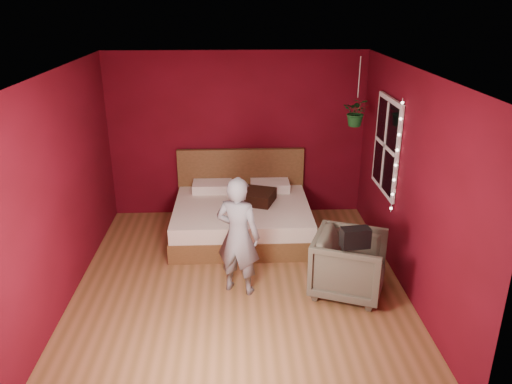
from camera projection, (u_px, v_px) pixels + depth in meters
floor at (240, 284)px, 6.22m from camera, size 4.50×4.50×0.00m
room_walls at (238, 155)px, 5.60m from camera, size 4.04×4.54×2.62m
window at (386, 146)px, 6.58m from camera, size 0.05×0.97×1.27m
fairy_lights at (396, 158)px, 6.09m from camera, size 0.04×0.04×1.45m
bed at (242, 215)px, 7.45m from camera, size 2.00×1.70×1.10m
person at (238, 236)px, 5.82m from camera, size 0.62×0.52×1.46m
armchair at (349, 264)px, 5.91m from camera, size 1.06×1.05×0.75m
handbag at (355, 238)px, 5.48m from camera, size 0.33×0.20×0.23m
throw_pillow at (257, 197)px, 7.35m from camera, size 0.62×0.62×0.17m
hanging_plant at (357, 112)px, 6.85m from camera, size 0.45×0.42×0.94m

